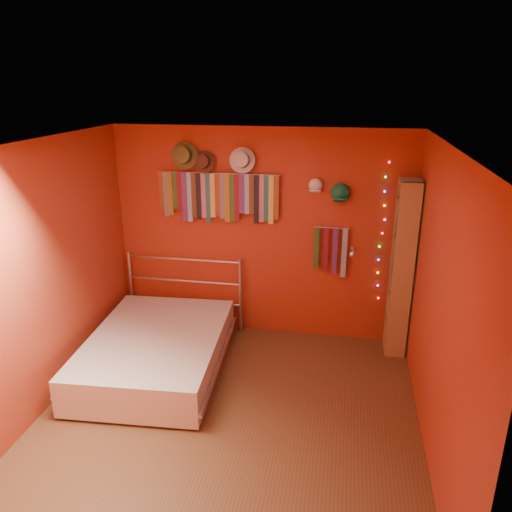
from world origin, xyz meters
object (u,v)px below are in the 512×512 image
Objects in this scene: tie_rack at (218,195)px; reading_lamp at (352,253)px; bookshelf at (406,269)px; bed at (157,351)px.

tie_rack is 4.53× the size of reading_lamp.
tie_rack reaches higher than reading_lamp.
bookshelf reaches higher than reading_lamp.
tie_rack is at bearing 63.24° from bed.
tie_rack is 2.27m from bookshelf.
bed is (-2.02, -0.86, -0.95)m from reading_lamp.
tie_rack is at bearing 173.39° from reading_lamp.
bookshelf is 2.87m from bed.
reading_lamp is 0.16× the size of bed.
bed is (-0.45, -1.05, -1.49)m from tie_rack.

